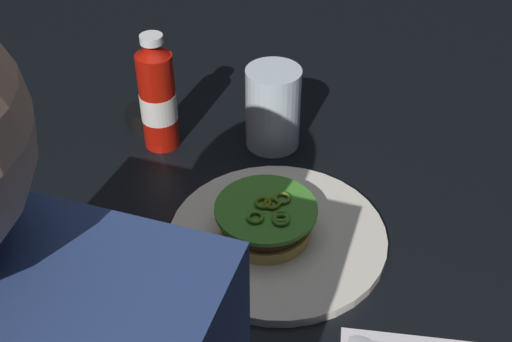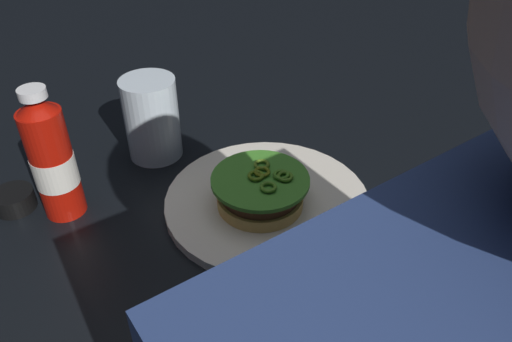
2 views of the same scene
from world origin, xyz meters
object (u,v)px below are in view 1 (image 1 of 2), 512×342
object	(u,v)px
dinner_plate	(277,237)
condiment_cup	(143,115)
water_glass	(273,108)
burger_sandwich	(266,220)
ketchup_bottle	(158,98)

from	to	relation	value
dinner_plate	condiment_cup	world-z (taller)	condiment_cup
water_glass	condiment_cup	world-z (taller)	water_glass
burger_sandwich	ketchup_bottle	bearing A→B (deg)	-35.22
dinner_plate	condiment_cup	bearing A→B (deg)	-34.07
dinner_plate	ketchup_bottle	xyz separation A→B (m)	(0.24, -0.16, 0.08)
dinner_plate	ketchup_bottle	size ratio (longest dim) A/B	1.53
dinner_plate	ketchup_bottle	bearing A→B (deg)	-32.78
dinner_plate	ketchup_bottle	world-z (taller)	ketchup_bottle
ketchup_bottle	condiment_cup	size ratio (longest dim) A/B	3.34
ketchup_bottle	water_glass	size ratio (longest dim) A/B	1.44
dinner_plate	condiment_cup	size ratio (longest dim) A/B	5.10
condiment_cup	dinner_plate	bearing A→B (deg)	145.93
dinner_plate	water_glass	bearing A→B (deg)	-71.11
burger_sandwich	condiment_cup	xyz separation A→B (m)	(0.29, -0.21, -0.02)
condiment_cup	ketchup_bottle	bearing A→B (deg)	140.97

